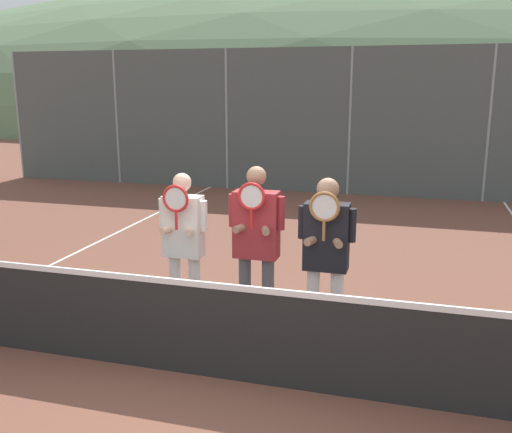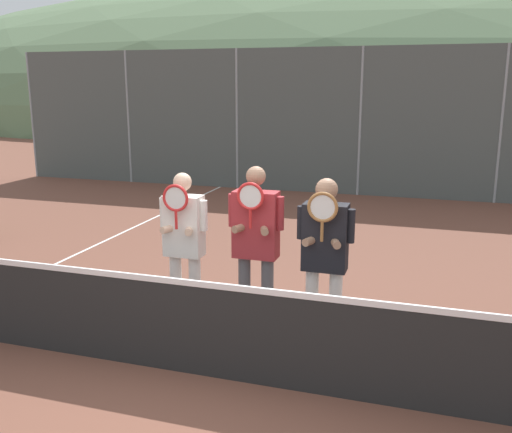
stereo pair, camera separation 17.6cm
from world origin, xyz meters
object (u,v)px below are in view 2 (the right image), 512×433
object	(u,v)px
player_leftmost	(184,239)
car_left_of_center	(400,146)
car_far_left	(236,141)
player_center_right	(325,250)
player_center_left	(256,239)

from	to	relation	value
player_leftmost	car_left_of_center	size ratio (longest dim) A/B	0.43
player_leftmost	car_left_of_center	bearing A→B (deg)	82.44
player_leftmost	car_far_left	size ratio (longest dim) A/B	0.36
player_center_right	car_left_of_center	xyz separation A→B (m)	(-0.02, 11.59, -0.18)
player_center_left	car_left_of_center	bearing A→B (deg)	86.41
player_center_left	car_far_left	bearing A→B (deg)	110.60
player_leftmost	player_center_left	xyz separation A→B (m)	(0.81, 0.02, 0.07)
player_center_left	player_leftmost	bearing A→B (deg)	-178.42
car_left_of_center	player_leftmost	bearing A→B (deg)	-97.56
player_leftmost	player_center_left	world-z (taller)	player_center_left
player_center_right	car_far_left	distance (m)	12.60
player_center_left	player_center_right	world-z (taller)	player_center_left
player_center_left	player_center_right	distance (m)	0.75
player_leftmost	car_far_left	world-z (taller)	player_leftmost
player_center_left	car_far_left	size ratio (longest dim) A/B	0.38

